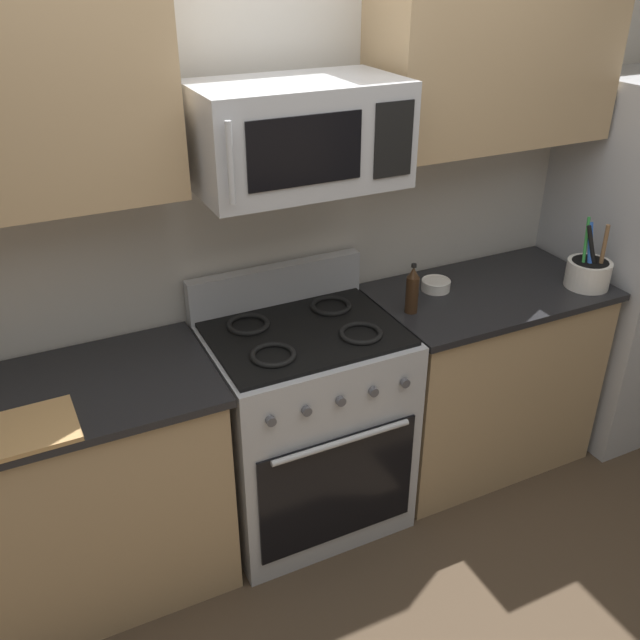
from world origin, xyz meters
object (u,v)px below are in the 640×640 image
Objects in this scene: bottle_soy at (412,290)px; utensil_crock at (588,272)px; range_oven at (305,424)px; prep_bowl at (436,285)px; cutting_board at (30,429)px; microwave at (298,135)px.

utensil_crock is at bearing -9.18° from bottle_soy.
range_oven is 0.83m from prep_bowl.
bottle_soy reaches higher than prep_bowl.
utensil_crock is 0.68m from prep_bowl.
prep_bowl is at bearing 157.22° from utensil_crock.
utensil_crock reaches higher than bottle_soy.
range_oven is 1.13m from cutting_board.
bottle_soy reaches higher than range_oven.
utensil_crock is at bearing 0.57° from cutting_board.
range_oven is 0.72m from bottle_soy.
utensil_crock is 0.84m from bottle_soy.
range_oven is at bearing 176.97° from bottle_soy.
utensil_crock reaches higher than prep_bowl.
cutting_board is 1.74m from prep_bowl.
cutting_board is (-1.03, -0.21, -0.76)m from microwave.
cutting_board is at bearing -168.48° from microwave.
prep_bowl is (0.69, 0.08, -0.74)m from microwave.
range_oven is at bearing 173.05° from utensil_crock.
cutting_board is 2.23× the size of prep_bowl.
microwave is 5.62× the size of prep_bowl.
cutting_board is 1.52m from bottle_soy.
microwave is at bearing 173.82° from bottle_soy.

